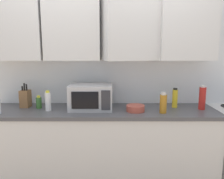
% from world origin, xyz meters
% --- Properties ---
extents(wall_back_with_cabinets, '(3.47, 0.51, 2.60)m').
position_xyz_m(wall_back_with_cabinets, '(0.00, -0.07, 1.58)').
color(wall_back_with_cabinets, white).
rests_on(wall_back_with_cabinets, ground_plane).
extents(counter_run, '(2.60, 0.63, 0.90)m').
position_xyz_m(counter_run, '(0.00, -0.30, 0.45)').
color(counter_run, silver).
rests_on(counter_run, ground_plane).
extents(microwave, '(0.48, 0.37, 0.28)m').
position_xyz_m(microwave, '(-0.12, -0.27, 1.04)').
color(microwave, '#B7B7BC').
rests_on(microwave, counter_run).
extents(knife_block, '(0.11, 0.13, 0.29)m').
position_xyz_m(knife_block, '(-0.90, -0.20, 1.00)').
color(knife_block, brown).
rests_on(knife_block, counter_run).
extents(bottle_green_oil, '(0.06, 0.06, 0.15)m').
position_xyz_m(bottle_green_oil, '(-0.73, -0.25, 0.97)').
color(bottle_green_oil, '#386B2D').
rests_on(bottle_green_oil, counter_run).
extents(bottle_yellow_mustard, '(0.06, 0.06, 0.23)m').
position_xyz_m(bottle_yellow_mustard, '(0.86, -0.21, 1.01)').
color(bottle_yellow_mustard, gold).
rests_on(bottle_yellow_mustard, counter_run).
extents(bottle_amber_vinegar, '(0.07, 0.07, 0.23)m').
position_xyz_m(bottle_amber_vinegar, '(0.67, -0.45, 1.01)').
color(bottle_amber_vinegar, '#AD701E').
rests_on(bottle_amber_vinegar, counter_run).
extents(bottle_white_jar, '(0.06, 0.06, 0.23)m').
position_xyz_m(bottle_white_jar, '(-0.59, -0.35, 1.01)').
color(bottle_white_jar, white).
rests_on(bottle_white_jar, counter_run).
extents(bottle_red_sauce, '(0.07, 0.07, 0.28)m').
position_xyz_m(bottle_red_sauce, '(1.14, -0.30, 1.03)').
color(bottle_red_sauce, red).
rests_on(bottle_red_sauce, counter_run).
extents(bowl_ceramic_small, '(0.20, 0.20, 0.07)m').
position_xyz_m(bowl_ceramic_small, '(0.38, -0.38, 0.93)').
color(bowl_ceramic_small, '#B24C3D').
rests_on(bowl_ceramic_small, counter_run).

